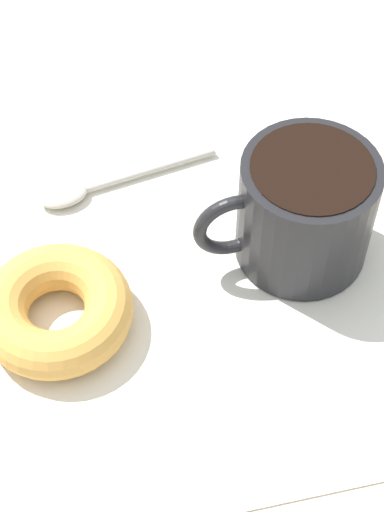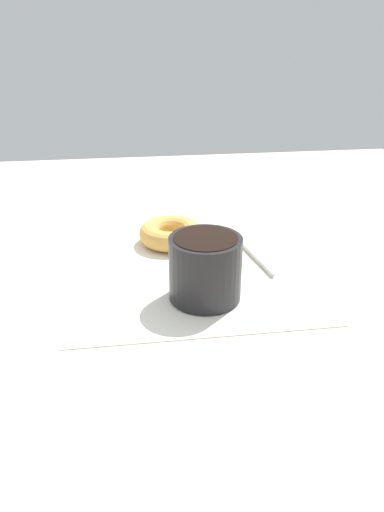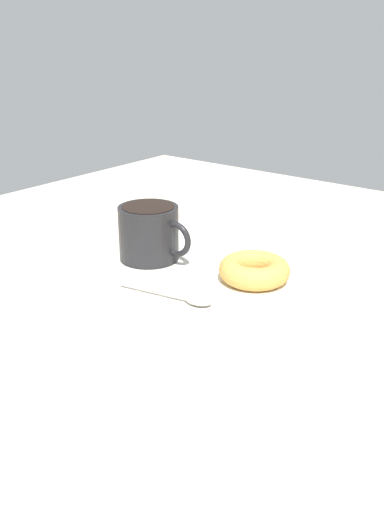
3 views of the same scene
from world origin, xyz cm
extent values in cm
cube|color=beige|center=(0.00, 0.00, -1.00)|extent=(120.00, 120.00, 2.00)
cube|color=white|center=(2.56, 0.38, 0.15)|extent=(33.17, 33.17, 0.30)
cylinder|color=black|center=(10.37, 1.00, 4.37)|extent=(9.07, 9.07, 8.14)
cylinder|color=black|center=(10.37, 1.00, 8.24)|extent=(7.87, 7.87, 0.60)
torus|color=black|center=(5.39, 0.74, 4.37)|extent=(5.50, 1.18, 5.46)
torus|color=gold|center=(-6.77, -1.73, 1.87)|extent=(9.93, 9.93, 3.15)
ellipsoid|color=#B7B2A8|center=(-5.21, 8.90, 0.75)|extent=(3.97, 3.01, 0.90)
cylinder|color=#B7B2A8|center=(1.20, 10.07, 0.58)|extent=(10.79, 2.51, 0.56)
camera|label=1|loc=(-4.45, -32.97, 47.66)|focal=60.00mm
camera|label=2|loc=(64.52, -7.80, 32.99)|focal=35.00mm
camera|label=3|loc=(-44.87, 60.77, 32.84)|focal=40.00mm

